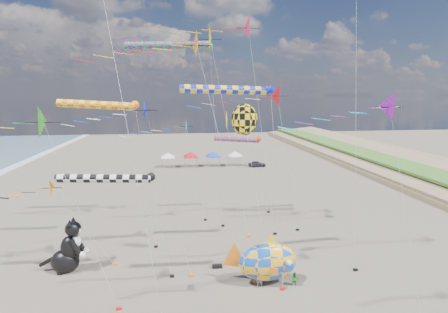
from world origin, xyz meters
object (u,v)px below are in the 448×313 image
at_px(fish_inflatable, 267,262).
at_px(child_green, 295,279).
at_px(cat_inflatable, 67,245).
at_px(person_adult, 260,277).
at_px(parked_car, 257,164).
at_px(child_blue, 263,275).

distance_m(fish_inflatable, child_green, 2.73).
bearing_deg(cat_inflatable, fish_inflatable, -9.46).
relative_size(person_adult, parked_car, 0.48).
distance_m(child_green, parked_car, 49.46).
height_order(fish_inflatable, person_adult, fish_inflatable).
bearing_deg(child_blue, person_adult, -170.27).
distance_m(fish_inflatable, person_adult, 1.36).
relative_size(cat_inflatable, child_green, 4.12).
height_order(fish_inflatable, parked_car, fish_inflatable).
height_order(cat_inflatable, person_adult, cat_inflatable).
bearing_deg(fish_inflatable, person_adult, -152.50).
distance_m(cat_inflatable, person_adult, 17.32).
bearing_deg(person_adult, fish_inflatable, 23.05).
bearing_deg(parked_car, child_green, 166.15).
bearing_deg(child_blue, cat_inflatable, 114.65).
xyz_separation_m(cat_inflatable, child_blue, (16.99, -4.13, -2.00)).
distance_m(cat_inflatable, fish_inflatable, 17.80).
bearing_deg(parked_car, person_adult, 162.80).
bearing_deg(child_blue, fish_inflatable, -125.86).
xyz_separation_m(fish_inflatable, child_blue, (-0.16, 0.58, -1.55)).
height_order(child_green, parked_car, parked_car).
xyz_separation_m(cat_inflatable, child_green, (19.40, -5.29, -1.90)).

